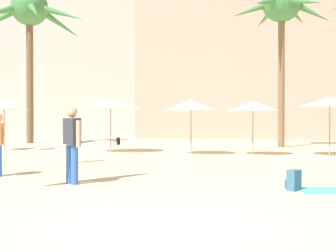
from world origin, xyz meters
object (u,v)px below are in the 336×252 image
palm_tree_right (282,10)px  cafe_umbrella_5 (111,104)px  cafe_umbrella_1 (191,105)px  cafe_umbrella_0 (253,106)px  person_near_left (73,134)px  cafe_umbrella_4 (4,104)px  palm_tree_left (30,16)px  person_mid_left (74,142)px  cafe_umbrella_2 (330,102)px  backpack (293,181)px

palm_tree_right → cafe_umbrella_5: bearing=-147.1°
cafe_umbrella_1 → cafe_umbrella_5: size_ratio=0.82×
cafe_umbrella_0 → person_near_left: size_ratio=1.27×
cafe_umbrella_0 → cafe_umbrella_1: 2.55m
cafe_umbrella_5 → cafe_umbrella_4: bearing=177.8°
palm_tree_left → cafe_umbrella_5: bearing=-41.8°
palm_tree_right → cafe_umbrella_1: size_ratio=3.83×
person_mid_left → person_near_left: size_ratio=1.52×
person_mid_left → person_near_left: bearing=-122.6°
palm_tree_left → palm_tree_right: bearing=-5.8°
cafe_umbrella_0 → person_mid_left: (-4.11, -8.91, -1.09)m
cafe_umbrella_1 → cafe_umbrella_2: bearing=1.8°
cafe_umbrella_4 → backpack: size_ratio=5.90×
backpack → cafe_umbrella_0: bearing=-51.5°
cafe_umbrella_4 → backpack: cafe_umbrella_4 is taller
backpack → person_mid_left: bearing=32.4°
person_near_left → cafe_umbrella_4: bearing=4.3°
palm_tree_right → cafe_umbrella_0: bearing=-105.9°
cafe_umbrella_2 → cafe_umbrella_0: bearing=-179.7°
cafe_umbrella_4 → cafe_umbrella_5: (5.35, -0.21, -0.07)m
palm_tree_left → cafe_umbrella_2: palm_tree_left is taller
cafe_umbrella_1 → cafe_umbrella_4: (-9.09, 0.91, 0.15)m
cafe_umbrella_2 → person_mid_left: size_ratio=0.94×
palm_tree_left → cafe_umbrella_1: (11.18, -7.34, -5.97)m
cafe_umbrella_0 → cafe_umbrella_4: bearing=176.3°
cafe_umbrella_2 → person_near_left: size_ratio=1.42×
palm_tree_right → cafe_umbrella_0: 7.91m
person_mid_left → person_near_left: (-1.89, 4.46, 0.04)m
cafe_umbrella_0 → person_mid_left: cafe_umbrella_0 is taller
palm_tree_right → cafe_umbrella_2: size_ratio=3.51×
palm_tree_right → person_mid_left: (-5.72, -14.55, -6.41)m
cafe_umbrella_2 → cafe_umbrella_5: 9.32m
cafe_umbrella_0 → cafe_umbrella_1: cafe_umbrella_1 is taller
cafe_umbrella_0 → cafe_umbrella_5: 6.31m
cafe_umbrella_5 → palm_tree_right: bearing=32.9°
cafe_umbrella_1 → person_mid_left: (-1.57, -8.75, -1.14)m
palm_tree_left → cafe_umbrella_1: 14.65m
palm_tree_left → palm_tree_right: size_ratio=1.11×
palm_tree_left → person_near_left: palm_tree_left is taller
cafe_umbrella_1 → backpack: size_ratio=5.45×
palm_tree_right → cafe_umbrella_5: palm_tree_right is taller
palm_tree_right → cafe_umbrella_2: palm_tree_right is taller
backpack → palm_tree_left: bearing=-14.1°
cafe_umbrella_5 → backpack: cafe_umbrella_5 is taller
backpack → person_mid_left: (-4.74, 0.17, 0.73)m
cafe_umbrella_5 → person_mid_left: size_ratio=1.05×
cafe_umbrella_0 → backpack: size_ratio=5.31×
palm_tree_right → cafe_umbrella_5: size_ratio=3.13×
backpack → cafe_umbrella_1: bearing=-35.9°
palm_tree_right → cafe_umbrella_1: bearing=-125.6°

